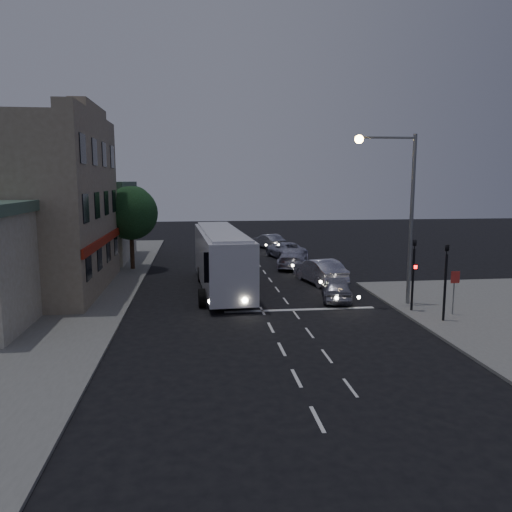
{
  "coord_description": "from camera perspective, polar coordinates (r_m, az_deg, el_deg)",
  "views": [
    {
      "loc": [
        -3.32,
        -23.06,
        6.76
      ],
      "look_at": [
        0.22,
        6.6,
        2.2
      ],
      "focal_mm": 35.0,
      "sensor_mm": 36.0,
      "label": 1
    }
  ],
  "objects": [
    {
      "name": "road_markings",
      "position": [
        27.6,
        3.03,
        -5.5
      ],
      "size": [
        8.0,
        30.55,
        0.01
      ],
      "color": "silver",
      "rests_on": "ground"
    },
    {
      "name": "tour_bus",
      "position": [
        30.85,
        -3.98,
        -0.17
      ],
      "size": [
        3.24,
        12.31,
        3.74
      ],
      "rotation": [
        0.0,
        0.0,
        0.06
      ],
      "color": "silver",
      "rests_on": "ground"
    },
    {
      "name": "main_building",
      "position": [
        32.87,
        -25.78,
        5.03
      ],
      "size": [
        10.12,
        12.0,
        11.0
      ],
      "color": "#7D6D58",
      "rests_on": "sidewalk_far"
    },
    {
      "name": "sidewalk_far",
      "position": [
        33.21,
        -23.64,
        -3.7
      ],
      "size": [
        12.0,
        50.0,
        0.12
      ],
      "primitive_type": "cube",
      "color": "slate",
      "rests_on": "ground"
    },
    {
      "name": "car_extra",
      "position": [
        49.78,
        1.48,
        1.71
      ],
      "size": [
        2.91,
        4.62,
        1.44
      ],
      "primitive_type": "imported",
      "rotation": [
        0.0,
        0.0,
        3.49
      ],
      "color": "#9A9CAA",
      "rests_on": "ground"
    },
    {
      "name": "low_building_north",
      "position": [
        44.37,
        -20.09,
        3.8
      ],
      "size": [
        9.4,
        9.4,
        6.5
      ],
      "color": "gray",
      "rests_on": "sidewalk_far"
    },
    {
      "name": "street_tree",
      "position": [
        38.46,
        -14.14,
        5.05
      ],
      "size": [
        4.0,
        4.0,
        6.2
      ],
      "color": "black",
      "rests_on": "sidewalk_far"
    },
    {
      "name": "regulatory_sign",
      "position": [
        26.58,
        21.74,
        -3.14
      ],
      "size": [
        0.45,
        0.12,
        2.2
      ],
      "color": "slate",
      "rests_on": "sidewalk_near"
    },
    {
      "name": "car_sedan_a",
      "position": [
        33.12,
        7.31,
        -1.72
      ],
      "size": [
        2.74,
        5.24,
        1.64
      ],
      "primitive_type": "imported",
      "rotation": [
        0.0,
        0.0,
        3.35
      ],
      "color": "#B5B5C7",
      "rests_on": "ground"
    },
    {
      "name": "car_sedan_c",
      "position": [
        43.64,
        3.39,
        0.7
      ],
      "size": [
        3.32,
        5.48,
        1.42
      ],
      "primitive_type": "imported",
      "rotation": [
        0.0,
        0.0,
        3.34
      ],
      "color": "#A1A2B7",
      "rests_on": "ground"
    },
    {
      "name": "car_sedan_b",
      "position": [
        38.93,
        4.28,
        -0.18
      ],
      "size": [
        3.55,
        5.75,
        1.56
      ],
      "primitive_type": "imported",
      "rotation": [
        0.0,
        0.0,
        2.87
      ],
      "color": "#B3B3C7",
      "rests_on": "ground"
    },
    {
      "name": "ground",
      "position": [
        24.25,
        1.35,
        -7.5
      ],
      "size": [
        120.0,
        120.0,
        0.0
      ],
      "primitive_type": "plane",
      "color": "black"
    },
    {
      "name": "car_suv",
      "position": [
        28.62,
        9.22,
        -3.7
      ],
      "size": [
        2.42,
        4.24,
        1.36
      ],
      "primitive_type": "imported",
      "rotation": [
        0.0,
        0.0,
        2.92
      ],
      "color": "gray",
      "rests_on": "ground"
    },
    {
      "name": "streetlight",
      "position": [
        27.43,
        16.18,
        6.2
      ],
      "size": [
        3.32,
        0.44,
        9.0
      ],
      "color": "slate",
      "rests_on": "sidewalk_near"
    },
    {
      "name": "traffic_signal_main",
      "position": [
        26.57,
        17.57,
        -1.13
      ],
      "size": [
        0.25,
        0.35,
        4.1
      ],
      "color": "black",
      "rests_on": "sidewalk_near"
    },
    {
      "name": "traffic_signal_side",
      "position": [
        25.13,
        20.88,
        -1.84
      ],
      "size": [
        0.18,
        0.15,
        4.1
      ],
      "color": "black",
      "rests_on": "sidewalk_near"
    }
  ]
}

